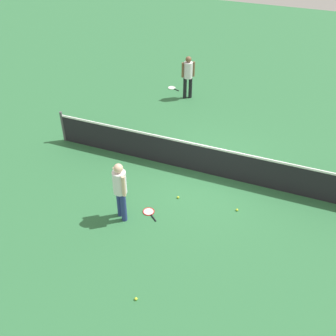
# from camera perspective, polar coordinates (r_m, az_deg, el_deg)

# --- Properties ---
(ground_plane) EXTENTS (40.00, 40.00, 0.00)m
(ground_plane) POSITION_cam_1_polar(r_m,az_deg,el_deg) (12.05, 5.63, -0.79)
(ground_plane) COLOR #2D6B3D
(court_net) EXTENTS (10.09, 0.09, 1.07)m
(court_net) POSITION_cam_1_polar(r_m,az_deg,el_deg) (11.76, 5.77, 1.16)
(court_net) COLOR #4C4C51
(court_net) RESTS_ON ground_plane
(player_near_side) EXTENTS (0.48, 0.47, 1.70)m
(player_near_side) POSITION_cam_1_polar(r_m,az_deg,el_deg) (9.95, -6.83, -2.71)
(player_near_side) COLOR navy
(player_near_side) RESTS_ON ground_plane
(player_far_side) EXTENTS (0.49, 0.47, 1.70)m
(player_far_side) POSITION_cam_1_polar(r_m,az_deg,el_deg) (15.92, 2.86, 13.21)
(player_far_side) COLOR black
(player_far_side) RESTS_ON ground_plane
(tennis_racket_near_player) EXTENTS (0.56, 0.50, 0.03)m
(tennis_racket_near_player) POSITION_cam_1_polar(r_m,az_deg,el_deg) (10.68, -2.71, -6.27)
(tennis_racket_near_player) COLOR red
(tennis_racket_near_player) RESTS_ON ground_plane
(tennis_racket_far_player) EXTENTS (0.60, 0.42, 0.03)m
(tennis_racket_far_player) POSITION_cam_1_polar(r_m,az_deg,el_deg) (17.11, 0.60, 11.30)
(tennis_racket_far_player) COLOR white
(tennis_racket_far_player) RESTS_ON ground_plane
(tennis_ball_near_player) EXTENTS (0.07, 0.07, 0.07)m
(tennis_ball_near_player) POSITION_cam_1_polar(r_m,az_deg,el_deg) (10.86, 9.77, -5.87)
(tennis_ball_near_player) COLOR #C6E033
(tennis_ball_near_player) RESTS_ON ground_plane
(tennis_ball_by_net) EXTENTS (0.07, 0.07, 0.07)m
(tennis_ball_by_net) POSITION_cam_1_polar(r_m,az_deg,el_deg) (8.88, -4.57, -18.02)
(tennis_ball_by_net) COLOR #C6E033
(tennis_ball_by_net) RESTS_ON ground_plane
(tennis_ball_midcourt) EXTENTS (0.07, 0.07, 0.07)m
(tennis_ball_midcourt) POSITION_cam_1_polar(r_m,az_deg,el_deg) (11.10, 1.45, -4.18)
(tennis_ball_midcourt) COLOR #C6E033
(tennis_ball_midcourt) RESTS_ON ground_plane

